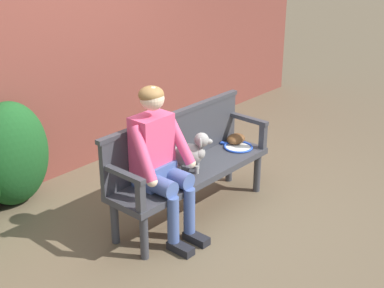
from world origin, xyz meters
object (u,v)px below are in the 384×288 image
at_px(dog_on_bench, 192,152).
at_px(baseball_glove, 236,139).
at_px(person_seated, 159,157).
at_px(garden_bench, 192,176).
at_px(tennis_racket, 236,146).

distance_m(dog_on_bench, baseball_glove, 0.79).
height_order(person_seated, baseball_glove, person_seated).
distance_m(garden_bench, person_seated, 0.54).
bearing_deg(person_seated, tennis_racket, 1.06).
height_order(tennis_racket, baseball_glove, baseball_glove).
bearing_deg(person_seated, garden_bench, 1.35).
height_order(person_seated, dog_on_bench, person_seated).
bearing_deg(baseball_glove, dog_on_bench, 178.00).
xyz_separation_m(person_seated, tennis_racket, (1.10, 0.02, -0.26)).
distance_m(garden_bench, tennis_racket, 0.67).
height_order(garden_bench, baseball_glove, baseball_glove).
relative_size(dog_on_bench, baseball_glove, 1.68).
bearing_deg(dog_on_bench, tennis_racket, 2.22).
xyz_separation_m(person_seated, baseball_glove, (1.18, 0.09, -0.23)).
height_order(garden_bench, person_seated, person_seated).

